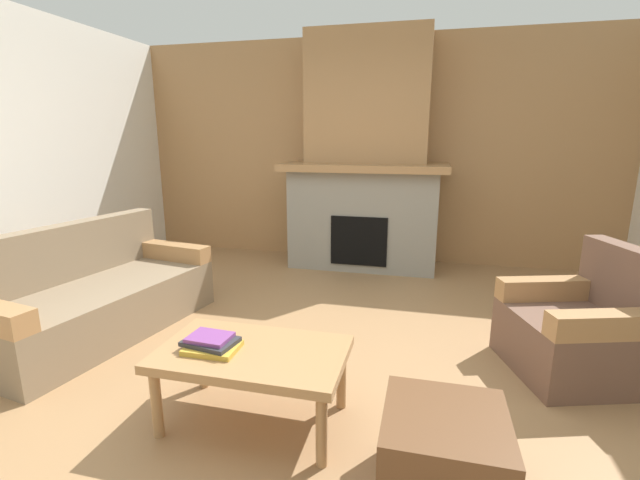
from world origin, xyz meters
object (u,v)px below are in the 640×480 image
at_px(armchair, 582,330).
at_px(ottoman, 443,456).
at_px(couch, 93,297).
at_px(coffee_table, 253,359).
at_px(fireplace, 365,169).

bearing_deg(armchair, ottoman, -124.72).
bearing_deg(armchair, couch, -176.12).
relative_size(armchair, coffee_table, 0.95).
relative_size(fireplace, coffee_table, 2.70).
relative_size(fireplace, armchair, 2.83).
xyz_separation_m(armchair, ottoman, (-0.91, -1.31, -0.09)).
bearing_deg(armchair, fireplace, 129.14).
height_order(couch, coffee_table, couch).
relative_size(couch, armchair, 2.01).
relative_size(couch, ottoman, 3.68).
xyz_separation_m(couch, ottoman, (2.67, -1.06, -0.09)).
height_order(armchair, coffee_table, armchair).
height_order(fireplace, coffee_table, fireplace).
xyz_separation_m(fireplace, couch, (-1.81, -2.41, -0.88)).
xyz_separation_m(couch, armchair, (3.58, 0.24, 0.01)).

